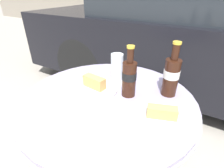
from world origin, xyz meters
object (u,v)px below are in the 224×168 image
(bistro_table, at_px, (108,119))
(cola_bottle_left, at_px, (129,77))
(cola_bottle_right, at_px, (171,75))
(drinking_glass, at_px, (117,67))
(parked_car, at_px, (216,36))
(lunch_plate_far, at_px, (161,118))
(lunch_plate_near, at_px, (94,87))

(bistro_table, xyz_separation_m, cola_bottle_left, (0.07, 0.07, 0.22))
(bistro_table, height_order, cola_bottle_right, cola_bottle_right)
(cola_bottle_right, distance_m, drinking_glass, 0.30)
(cola_bottle_right, relative_size, parked_car, 0.06)
(cola_bottle_left, bearing_deg, lunch_plate_far, -28.99)
(parked_car, bearing_deg, cola_bottle_right, -94.61)
(bistro_table, bearing_deg, parked_car, 78.27)
(bistro_table, relative_size, cola_bottle_right, 3.23)
(cola_bottle_right, relative_size, lunch_plate_near, 1.10)
(parked_car, bearing_deg, lunch_plate_near, -104.81)
(cola_bottle_right, xyz_separation_m, lunch_plate_near, (-0.32, -0.15, -0.08))
(cola_bottle_left, relative_size, drinking_glass, 1.74)
(cola_bottle_right, bearing_deg, drinking_glass, 174.43)
(bistro_table, distance_m, drinking_glass, 0.28)
(bistro_table, bearing_deg, cola_bottle_right, 36.42)
(cola_bottle_left, distance_m, lunch_plate_far, 0.22)
(lunch_plate_near, bearing_deg, cola_bottle_right, 24.64)
(bistro_table, distance_m, lunch_plate_near, 0.17)
(cola_bottle_right, height_order, drinking_glass, cola_bottle_right)
(lunch_plate_near, relative_size, parked_car, 0.05)
(bistro_table, bearing_deg, cola_bottle_left, 43.46)
(bistro_table, xyz_separation_m, lunch_plate_far, (0.26, -0.03, 0.14))
(cola_bottle_right, bearing_deg, bistro_table, -143.58)
(cola_bottle_right, xyz_separation_m, drinking_glass, (-0.29, 0.03, -0.04))
(lunch_plate_near, distance_m, lunch_plate_far, 0.35)
(cola_bottle_right, relative_size, drinking_glass, 1.85)
(lunch_plate_far, distance_m, parked_car, 1.74)
(cola_bottle_left, bearing_deg, drinking_glass, 135.89)
(cola_bottle_left, height_order, lunch_plate_far, cola_bottle_left)
(cola_bottle_left, distance_m, cola_bottle_right, 0.19)
(cola_bottle_right, xyz_separation_m, lunch_plate_far, (0.03, -0.20, -0.08))
(cola_bottle_right, distance_m, parked_car, 1.54)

